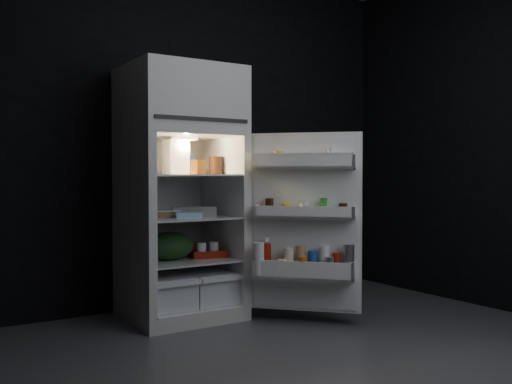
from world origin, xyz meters
TOP-DOWN VIEW (x-y plane):
  - floor at (0.00, 0.00)m, footprint 4.00×3.40m
  - wall_back at (0.00, 1.70)m, footprint 4.00×0.00m
  - refrigerator at (-0.13, 1.32)m, footprint 0.76×0.71m
  - fridge_door at (0.50, 0.67)m, footprint 0.63×0.65m
  - milk_jug at (-0.17, 1.29)m, footprint 0.15×0.15m
  - mayo_jar at (-0.09, 1.31)m, footprint 0.16×0.16m
  - jam_jar at (0.13, 1.26)m, footprint 0.10×0.10m
  - amber_bottle at (-0.38, 1.35)m, footprint 0.08×0.08m
  - small_carton at (-0.08, 1.12)m, footprint 0.10×0.08m
  - egg_carton at (-0.05, 1.24)m, footprint 0.33×0.22m
  - pie at (-0.23, 1.36)m, footprint 0.29×0.29m
  - flat_package at (-0.15, 1.12)m, footprint 0.20×0.15m
  - wrapped_pkg at (0.01, 1.47)m, footprint 0.12×0.10m
  - produce_bag at (-0.23, 1.27)m, footprint 0.40×0.35m
  - yogurt_tray at (0.05, 1.22)m, footprint 0.27×0.19m
  - small_can_red at (-0.01, 1.39)m, footprint 0.09×0.09m
  - small_can_silver at (0.09, 1.44)m, footprint 0.09×0.09m

SIDE VIEW (x-z plane):
  - floor at x=0.00m, z-range 0.00..0.00m
  - yogurt_tray at x=0.05m, z-range 0.43..0.48m
  - small_can_red at x=-0.01m, z-range 0.43..0.52m
  - small_can_silver at x=0.09m, z-range 0.43..0.52m
  - produce_bag at x=-0.23m, z-range 0.43..0.62m
  - fridge_door at x=0.50m, z-range 0.07..1.29m
  - pie at x=-0.23m, z-range 0.73..0.77m
  - flat_package at x=-0.15m, z-range 0.73..0.77m
  - wrapped_pkg at x=0.01m, z-range 0.73..0.78m
  - egg_carton at x=-0.05m, z-range 0.73..0.80m
  - refrigerator at x=-0.13m, z-range 0.07..1.85m
  - small_carton at x=-0.08m, z-range 1.03..1.13m
  - jam_jar at x=0.13m, z-range 1.03..1.16m
  - mayo_jar at x=-0.09m, z-range 1.03..1.17m
  - amber_bottle at x=-0.38m, z-range 1.03..1.25m
  - milk_jug at x=-0.17m, z-range 1.03..1.27m
  - wall_back at x=0.00m, z-range 0.00..2.70m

